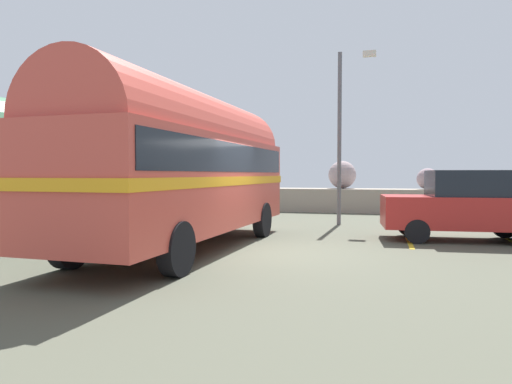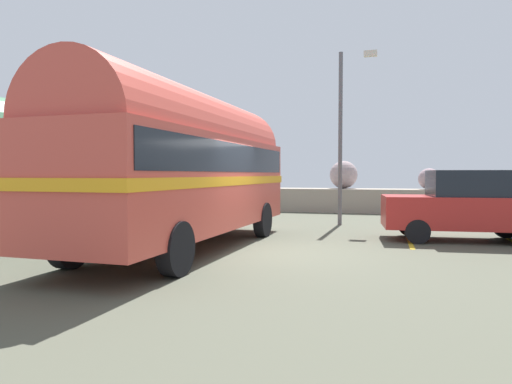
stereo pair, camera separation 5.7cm
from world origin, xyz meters
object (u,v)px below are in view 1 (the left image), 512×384
vintage_coach (185,163)px  lamp_post (344,128)px  parked_car_nearest (466,205)px  second_coach (11,164)px

vintage_coach → lamp_post: lamp_post is taller
parked_car_nearest → vintage_coach: bearing=111.7°
second_coach → lamp_post: lamp_post is taller
vintage_coach → lamp_post: bearing=65.4°
parked_car_nearest → lamp_post: size_ratio=0.71×
vintage_coach → second_coach: (-4.92, -0.01, 0.00)m
parked_car_nearest → lamp_post: 5.15m
second_coach → parked_car_nearest: bearing=27.3°
vintage_coach → second_coach: 4.92m
lamp_post → parked_car_nearest: bearing=-40.9°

